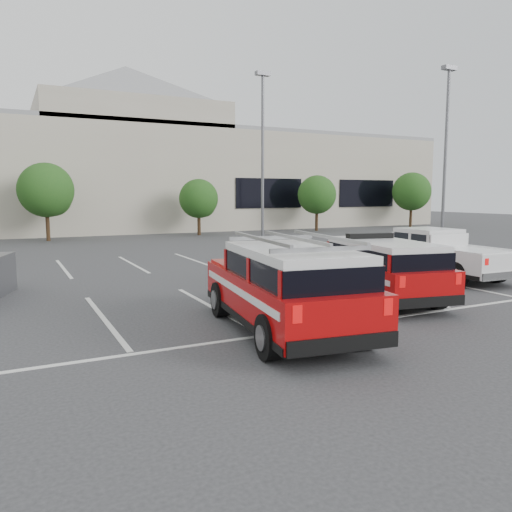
{
  "coord_description": "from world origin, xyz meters",
  "views": [
    {
      "loc": [
        -7.3,
        -11.64,
        2.86
      ],
      "look_at": [
        -0.68,
        1.57,
        1.05
      ],
      "focal_mm": 35.0,
      "sensor_mm": 36.0,
      "label": 1
    }
  ],
  "objects_px": {
    "tree_mid_right": "(200,200)",
    "white_pickup": "(436,258)",
    "convention_building": "(103,173)",
    "tree_far_right": "(412,193)",
    "fire_chief_suv": "(376,273)",
    "tree_mid_left": "(48,192)",
    "ladder_suv": "(286,294)",
    "light_pole_right": "(445,155)",
    "light_pole_mid": "(263,157)",
    "tree_right": "(318,196)"
  },
  "relations": [
    {
      "from": "tree_mid_right",
      "to": "white_pickup",
      "type": "distance_m",
      "value": 21.08
    },
    {
      "from": "convention_building",
      "to": "tree_far_right",
      "type": "bearing_deg",
      "value": -21.51
    },
    {
      "from": "tree_far_right",
      "to": "fire_chief_suv",
      "type": "relative_size",
      "value": 0.91
    },
    {
      "from": "tree_mid_left",
      "to": "ladder_suv",
      "type": "distance_m",
      "value": 25.1
    },
    {
      "from": "tree_far_right",
      "to": "light_pole_right",
      "type": "distance_m",
      "value": 15.24
    },
    {
      "from": "light_pole_mid",
      "to": "light_pole_right",
      "type": "bearing_deg",
      "value": -33.69
    },
    {
      "from": "light_pole_mid",
      "to": "white_pickup",
      "type": "bearing_deg",
      "value": -93.13
    },
    {
      "from": "tree_mid_right",
      "to": "white_pickup",
      "type": "bearing_deg",
      "value": -87.02
    },
    {
      "from": "white_pickup",
      "to": "light_pole_right",
      "type": "bearing_deg",
      "value": 44.69
    },
    {
      "from": "tree_mid_left",
      "to": "white_pickup",
      "type": "height_order",
      "value": "tree_mid_left"
    },
    {
      "from": "tree_mid_left",
      "to": "tree_mid_right",
      "type": "bearing_deg",
      "value": -0.0
    },
    {
      "from": "convention_building",
      "to": "tree_mid_left",
      "type": "distance_m",
      "value": 11.19
    },
    {
      "from": "convention_building",
      "to": "tree_mid_left",
      "type": "height_order",
      "value": "convention_building"
    },
    {
      "from": "tree_right",
      "to": "ladder_suv",
      "type": "bearing_deg",
      "value": -124.8
    },
    {
      "from": "light_pole_right",
      "to": "tree_right",
      "type": "bearing_deg",
      "value": 94.31
    },
    {
      "from": "tree_right",
      "to": "white_pickup",
      "type": "height_order",
      "value": "tree_right"
    },
    {
      "from": "tree_far_right",
      "to": "fire_chief_suv",
      "type": "xyz_separation_m",
      "value": [
        -23.35,
        -23.04,
        -2.31
      ]
    },
    {
      "from": "tree_right",
      "to": "light_pole_right",
      "type": "relative_size",
      "value": 0.43
    },
    {
      "from": "convention_building",
      "to": "light_pole_right",
      "type": "bearing_deg",
      "value": -54.11
    },
    {
      "from": "fire_chief_suv",
      "to": "light_pole_right",
      "type": "bearing_deg",
      "value": 48.32
    },
    {
      "from": "tree_far_right",
      "to": "tree_mid_left",
      "type": "bearing_deg",
      "value": 180.0
    },
    {
      "from": "tree_far_right",
      "to": "tree_right",
      "type": "bearing_deg",
      "value": -180.0
    },
    {
      "from": "tree_mid_left",
      "to": "ladder_suv",
      "type": "bearing_deg",
      "value": -83.75
    },
    {
      "from": "ladder_suv",
      "to": "light_pole_right",
      "type": "bearing_deg",
      "value": 43.12
    },
    {
      "from": "light_pole_mid",
      "to": "ladder_suv",
      "type": "height_order",
      "value": "light_pole_mid"
    },
    {
      "from": "tree_mid_right",
      "to": "tree_far_right",
      "type": "xyz_separation_m",
      "value": [
        20.0,
        0.0,
        0.54
      ]
    },
    {
      "from": "convention_building",
      "to": "white_pickup",
      "type": "height_order",
      "value": "convention_building"
    },
    {
      "from": "tree_right",
      "to": "light_pole_right",
      "type": "distance_m",
      "value": 12.32
    },
    {
      "from": "tree_mid_right",
      "to": "ladder_suv",
      "type": "height_order",
      "value": "tree_mid_right"
    },
    {
      "from": "tree_mid_left",
      "to": "white_pickup",
      "type": "bearing_deg",
      "value": -62.12
    },
    {
      "from": "tree_mid_right",
      "to": "tree_far_right",
      "type": "bearing_deg",
      "value": 0.0
    },
    {
      "from": "light_pole_right",
      "to": "fire_chief_suv",
      "type": "distance_m",
      "value": 18.55
    },
    {
      "from": "tree_mid_left",
      "to": "tree_far_right",
      "type": "height_order",
      "value": "same"
    },
    {
      "from": "convention_building",
      "to": "tree_right",
      "type": "xyz_separation_m",
      "value": [
        14.91,
        -9.82,
        -1.95
      ]
    },
    {
      "from": "light_pole_mid",
      "to": "white_pickup",
      "type": "relative_size",
      "value": 1.86
    },
    {
      "from": "tree_mid_left",
      "to": "light_pole_mid",
      "type": "bearing_deg",
      "value": -26.92
    },
    {
      "from": "convention_building",
      "to": "tree_far_right",
      "type": "xyz_separation_m",
      "value": [
        24.91,
        -9.82,
        -1.68
      ]
    },
    {
      "from": "tree_mid_right",
      "to": "light_pole_right",
      "type": "xyz_separation_m",
      "value": [
        10.91,
        -12.05,
        2.68
      ]
    },
    {
      "from": "light_pole_right",
      "to": "fire_chief_suv",
      "type": "bearing_deg",
      "value": -142.35
    },
    {
      "from": "convention_building",
      "to": "white_pickup",
      "type": "relative_size",
      "value": 10.88
    },
    {
      "from": "convention_building",
      "to": "light_pole_right",
      "type": "distance_m",
      "value": 26.99
    },
    {
      "from": "tree_far_right",
      "to": "light_pole_mid",
      "type": "relative_size",
      "value": 0.47
    },
    {
      "from": "light_pole_mid",
      "to": "fire_chief_suv",
      "type": "bearing_deg",
      "value": -107.18
    },
    {
      "from": "convention_building",
      "to": "tree_right",
      "type": "relative_size",
      "value": 13.58
    },
    {
      "from": "fire_chief_suv",
      "to": "tree_mid_left",
      "type": "bearing_deg",
      "value": 116.77
    },
    {
      "from": "tree_mid_left",
      "to": "tree_right",
      "type": "bearing_deg",
      "value": -0.0
    },
    {
      "from": "convention_building",
      "to": "tree_mid_left",
      "type": "xyz_separation_m",
      "value": [
        -5.09,
        -9.82,
        -1.68
      ]
    },
    {
      "from": "light_pole_right",
      "to": "tree_far_right",
      "type": "bearing_deg",
      "value": 52.96
    },
    {
      "from": "convention_building",
      "to": "ladder_suv",
      "type": "relative_size",
      "value": 11.02
    },
    {
      "from": "fire_chief_suv",
      "to": "white_pickup",
      "type": "xyz_separation_m",
      "value": [
        4.44,
        2.07,
        -0.07
      ]
    }
  ]
}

